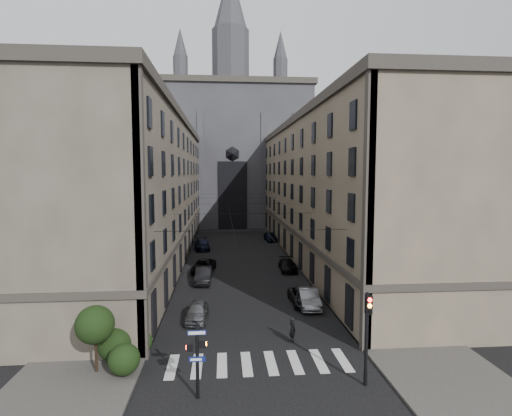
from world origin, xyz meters
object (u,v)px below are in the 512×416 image
object	(u,v)px
car_left_midnear	(204,275)
car_right_far	(270,237)
pedestrian_signal_left	(197,355)
car_right_midnear	(303,297)
traffic_light_right	(367,328)
car_left_far	(202,244)
pedestrian	(292,329)
car_right_near	(309,298)
gothic_tower	(231,146)
car_right_midfar	(288,265)
car_left_near	(197,311)
car_left_midfar	(204,266)

from	to	relation	value
car_left_midnear	car_right_far	distance (m)	27.29
pedestrian_signal_left	car_right_midnear	xyz separation A→B (m)	(8.46, 14.12, -1.66)
traffic_light_right	car_right_far	size ratio (longest dim) A/B	1.18
car_right_far	car_left_midnear	bearing A→B (deg)	-117.35
car_right_midnear	car_left_far	bearing A→B (deg)	110.55
traffic_light_right	car_left_far	xyz separation A→B (m)	(-10.86, 40.14, -2.51)
car_right_midnear	pedestrian	world-z (taller)	pedestrian
car_right_midnear	car_right_near	bearing A→B (deg)	-63.38
gothic_tower	car_right_midfar	world-z (taller)	gothic_tower
pedestrian_signal_left	car_right_midfar	world-z (taller)	pedestrian_signal_left
car_left_far	car_right_midfar	world-z (taller)	car_left_far
traffic_light_right	car_right_midfar	world-z (taller)	traffic_light_right
car_left_far	pedestrian	xyz separation A→B (m)	(7.87, -34.06, 0.09)
car_left_near	car_left_midfar	xyz separation A→B (m)	(-0.20, 15.59, 0.01)
traffic_light_right	car_left_far	world-z (taller)	traffic_light_right
car_left_near	car_right_midnear	xyz separation A→B (m)	(9.15, 3.01, -0.04)
car_left_far	car_right_midnear	distance (m)	28.34
car_left_near	car_right_midnear	distance (m)	9.63
pedestrian_signal_left	car_left_near	distance (m)	11.25
car_left_midfar	car_left_far	xyz separation A→B (m)	(-0.86, 13.86, 0.07)
gothic_tower	car_right_midnear	world-z (taller)	gothic_tower
pedestrian_signal_left	car_left_near	world-z (taller)	pedestrian_signal_left
traffic_light_right	car_right_midnear	bearing A→B (deg)	92.72
traffic_light_right	car_left_far	size ratio (longest dim) A/B	0.97
gothic_tower	pedestrian	world-z (taller)	gothic_tower
gothic_tower	pedestrian_signal_left	xyz separation A→B (m)	(-3.51, -73.46, -15.48)
car_left_midnear	car_right_midfar	bearing A→B (deg)	25.13
car_right_far	pedestrian	xyz separation A→B (m)	(-3.43, -40.78, 0.11)
car_left_midfar	pedestrian_signal_left	bearing A→B (deg)	-80.28
pedestrian	car_left_far	bearing A→B (deg)	-10.13
pedestrian_signal_left	car_left_near	bearing A→B (deg)	93.53
car_left_near	pedestrian	distance (m)	8.23
gothic_tower	traffic_light_right	world-z (taller)	gothic_tower
car_left_far	car_right_midfar	bearing A→B (deg)	-59.59
car_right_far	car_right_near	bearing A→B (deg)	-96.61
car_left_near	car_left_midnear	size ratio (longest dim) A/B	0.88
gothic_tower	car_right_far	distance (m)	31.82
car_left_near	car_right_midnear	bearing A→B (deg)	21.57
car_left_near	car_right_near	bearing A→B (deg)	17.47
car_right_near	traffic_light_right	bearing A→B (deg)	-84.76
pedestrian_signal_left	traffic_light_right	distance (m)	9.18
car_right_midfar	pedestrian	world-z (taller)	pedestrian
traffic_light_right	car_right_far	distance (m)	46.93
car_right_midnear	car_left_midnear	bearing A→B (deg)	138.77
pedestrian_signal_left	car_right_near	world-z (taller)	pedestrian_signal_left
car_left_near	car_right_midfar	xyz separation A→B (m)	(9.75, 15.14, -0.02)
car_right_midfar	car_left_midnear	bearing A→B (deg)	-154.68
gothic_tower	car_right_far	bearing A→B (deg)	-77.00
car_right_midfar	pedestrian	size ratio (longest dim) A/B	2.70
pedestrian_signal_left	car_right_midfar	bearing A→B (deg)	70.95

